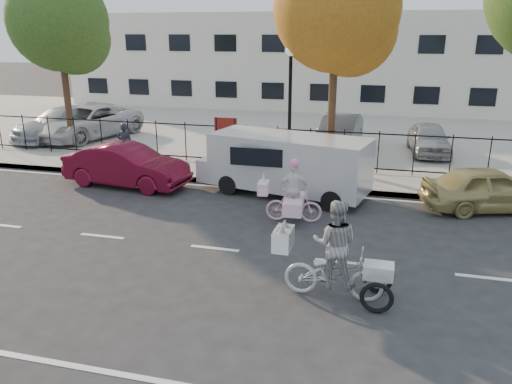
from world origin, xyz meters
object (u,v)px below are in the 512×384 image
(zebra_trike, at_px, (334,261))
(lot_car_a, at_px, (63,123))
(lot_car_c, at_px, (339,132))
(lamppost, at_px, (290,87))
(pedestrian, at_px, (125,144))
(gold_sedan, at_px, (490,189))
(lot_car_d, at_px, (429,139))
(unicorn_bike, at_px, (293,199))
(red_sedan, at_px, (127,166))
(white_van, at_px, (286,163))
(lot_car_b, at_px, (89,122))

(zebra_trike, distance_m, lot_car_a, 17.71)
(zebra_trike, height_order, lot_car_c, zebra_trike)
(lamppost, xyz_separation_m, pedestrian, (-6.11, -0.63, -2.18))
(lot_car_c, bearing_deg, zebra_trike, -80.48)
(gold_sedan, relative_size, lot_car_d, 1.04)
(unicorn_bike, bearing_deg, red_sedan, 67.49)
(zebra_trike, distance_m, white_van, 6.37)
(zebra_trike, height_order, pedestrian, zebra_trike)
(lot_car_a, distance_m, lot_car_c, 12.68)
(unicorn_bike, xyz_separation_m, red_sedan, (-5.93, 1.88, 0.04))
(zebra_trike, bearing_deg, lot_car_c, 5.82)
(lamppost, height_order, pedestrian, lamppost)
(red_sedan, distance_m, lot_car_c, 9.26)
(pedestrian, xyz_separation_m, lot_car_a, (-5.10, 3.53, -0.07))
(red_sedan, xyz_separation_m, lot_car_a, (-6.25, 5.60, 0.17))
(lamppost, bearing_deg, white_van, -81.67)
(red_sedan, xyz_separation_m, lot_car_b, (-5.12, 5.98, 0.19))
(unicorn_bike, bearing_deg, white_van, 10.87)
(lot_car_a, xyz_separation_m, lot_car_c, (12.63, 1.11, -0.01))
(red_sedan, bearing_deg, pedestrian, 35.61)
(lamppost, xyz_separation_m, lot_car_d, (5.05, 3.91, -2.35))
(lot_car_d, bearing_deg, lot_car_a, 179.44)
(white_van, height_order, lot_car_c, white_van)
(lamppost, relative_size, lot_car_d, 1.20)
(white_van, xyz_separation_m, lot_car_a, (-11.55, 5.27, -0.19))
(lot_car_b, bearing_deg, gold_sedan, -2.76)
(lamppost, distance_m, red_sedan, 6.14)
(lot_car_a, bearing_deg, lot_car_d, 22.54)
(white_van, bearing_deg, zebra_trike, -57.48)
(white_van, bearing_deg, lot_car_a, 168.56)
(lot_car_d, bearing_deg, lamppost, -146.34)
(white_van, bearing_deg, unicorn_bike, -61.16)
(unicorn_bike, relative_size, white_van, 0.31)
(lot_car_c, distance_m, lot_car_d, 3.63)
(zebra_trike, xyz_separation_m, white_van, (-2.12, 6.00, 0.27))
(pedestrian, bearing_deg, red_sedan, 103.00)
(gold_sedan, bearing_deg, lot_car_a, 55.68)
(pedestrian, relative_size, lot_car_b, 0.29)
(gold_sedan, bearing_deg, lot_car_c, 19.85)
(red_sedan, relative_size, lot_car_b, 0.79)
(lot_car_c, bearing_deg, lot_car_b, -171.62)
(lot_car_a, bearing_deg, lamppost, 4.47)
(zebra_trike, bearing_deg, lot_car_b, 48.14)
(red_sedan, xyz_separation_m, lot_car_d, (10.00, 6.62, 0.07))
(zebra_trike, xyz_separation_m, red_sedan, (-7.42, 5.66, -0.08))
(lot_car_c, height_order, lot_car_d, lot_car_c)
(white_van, distance_m, lot_car_d, 7.85)
(zebra_trike, distance_m, pedestrian, 11.55)
(zebra_trike, height_order, lot_car_b, zebra_trike)
(zebra_trike, height_order, white_van, zebra_trike)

